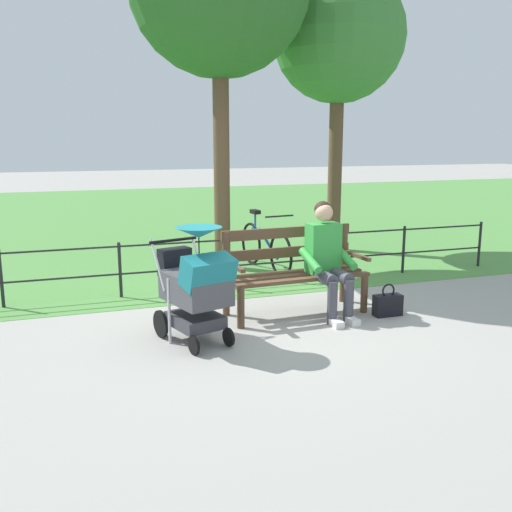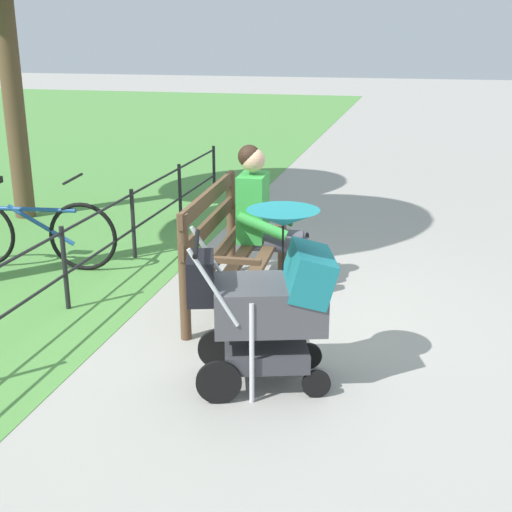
{
  "view_description": "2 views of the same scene",
  "coord_description": "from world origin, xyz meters",
  "px_view_note": "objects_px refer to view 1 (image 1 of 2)",
  "views": [
    {
      "loc": [
        1.98,
        5.69,
        1.97
      ],
      "look_at": [
        0.05,
        0.02,
        0.72
      ],
      "focal_mm": 39.92,
      "sensor_mm": 36.0,
      "label": 1
    },
    {
      "loc": [
        4.64,
        1.34,
        2.15
      ],
      "look_at": [
        0.1,
        0.23,
        0.61
      ],
      "focal_mm": 47.83,
      "sensor_mm": 36.0,
      "label": 2
    }
  ],
  "objects_px": {
    "park_bench": "(293,267)",
    "person_on_bench": "(327,256)",
    "bicycle": "(265,247)",
    "stroller": "(196,283)",
    "tree_behind_fence": "(339,37)",
    "handbag": "(388,305)"
  },
  "relations": [
    {
      "from": "park_bench",
      "to": "stroller",
      "type": "height_order",
      "value": "stroller"
    },
    {
      "from": "handbag",
      "to": "bicycle",
      "type": "height_order",
      "value": "bicycle"
    },
    {
      "from": "person_on_bench",
      "to": "handbag",
      "type": "bearing_deg",
      "value": 158.47
    },
    {
      "from": "park_bench",
      "to": "stroller",
      "type": "relative_size",
      "value": 1.41
    },
    {
      "from": "stroller",
      "to": "bicycle",
      "type": "height_order",
      "value": "stroller"
    },
    {
      "from": "person_on_bench",
      "to": "handbag",
      "type": "relative_size",
      "value": 3.45
    },
    {
      "from": "handbag",
      "to": "bicycle",
      "type": "relative_size",
      "value": 0.22
    },
    {
      "from": "park_bench",
      "to": "handbag",
      "type": "distance_m",
      "value": 1.14
    },
    {
      "from": "person_on_bench",
      "to": "bicycle",
      "type": "relative_size",
      "value": 0.77
    },
    {
      "from": "stroller",
      "to": "park_bench",
      "type": "bearing_deg",
      "value": -154.06
    },
    {
      "from": "tree_behind_fence",
      "to": "bicycle",
      "type": "relative_size",
      "value": 2.86
    },
    {
      "from": "bicycle",
      "to": "stroller",
      "type": "bearing_deg",
      "value": 58.15
    },
    {
      "from": "handbag",
      "to": "person_on_bench",
      "type": "bearing_deg",
      "value": -21.53
    },
    {
      "from": "person_on_bench",
      "to": "bicycle",
      "type": "height_order",
      "value": "person_on_bench"
    },
    {
      "from": "person_on_bench",
      "to": "bicycle",
      "type": "xyz_separation_m",
      "value": [
        -0.08,
        -2.29,
        -0.31
      ]
    },
    {
      "from": "person_on_bench",
      "to": "stroller",
      "type": "bearing_deg",
      "value": 13.94
    },
    {
      "from": "bicycle",
      "to": "park_bench",
      "type": "bearing_deg",
      "value": 79.06
    },
    {
      "from": "person_on_bench",
      "to": "stroller",
      "type": "height_order",
      "value": "person_on_bench"
    },
    {
      "from": "park_bench",
      "to": "tree_behind_fence",
      "type": "relative_size",
      "value": 0.34
    },
    {
      "from": "park_bench",
      "to": "person_on_bench",
      "type": "distance_m",
      "value": 0.42
    },
    {
      "from": "park_bench",
      "to": "person_on_bench",
      "type": "xyz_separation_m",
      "value": [
        -0.32,
        0.22,
        0.15
      ]
    },
    {
      "from": "park_bench",
      "to": "handbag",
      "type": "xyz_separation_m",
      "value": [
        -0.96,
        0.48,
        -0.4
      ]
    }
  ]
}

